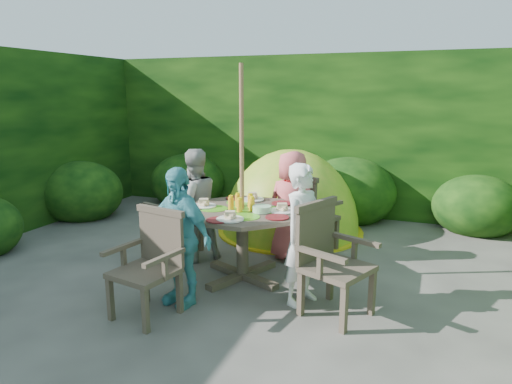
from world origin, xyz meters
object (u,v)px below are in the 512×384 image
(garden_chair_right, at_px, (330,258))
(child_back, at_px, (292,206))
(parasol_pole, at_px, (242,176))
(garden_chair_left, at_px, (179,213))
(garden_chair_front, at_px, (150,262))
(child_left, at_px, (194,205))
(garden_chair_back, at_px, (307,213))
(child_right, at_px, (303,235))
(child_front, at_px, (179,237))
(dome_tent, at_px, (290,231))
(patio_table, at_px, (243,220))

(garden_chair_right, height_order, child_back, child_back)
(parasol_pole, height_order, garden_chair_left, parasol_pole)
(garden_chair_front, bearing_deg, child_back, 77.22)
(garden_chair_front, xyz_separation_m, child_left, (-0.28, 1.32, 0.17))
(parasol_pole, relative_size, child_back, 1.72)
(garden_chair_right, bearing_deg, garden_chair_left, 89.59)
(garden_chair_back, bearing_deg, child_right, 129.43)
(parasol_pole, bearing_deg, garden_chair_back, 66.96)
(child_left, xyz_separation_m, child_front, (0.42, -1.05, -0.01))
(garden_chair_right, height_order, dome_tent, dome_tent)
(parasol_pole, bearing_deg, child_right, -23.28)
(parasol_pole, relative_size, child_front, 1.71)
(garden_chair_right, height_order, child_left, child_left)
(garden_chair_right, distance_m, child_front, 1.36)
(garden_chair_back, height_order, child_right, child_right)
(garden_chair_left, xyz_separation_m, garden_chair_back, (1.43, 0.57, 0.01))
(garden_chair_right, xyz_separation_m, child_front, (-1.32, -0.30, 0.13))
(child_right, distance_m, child_back, 1.13)
(garden_chair_right, relative_size, child_back, 0.75)
(garden_chair_left, relative_size, child_left, 0.72)
(garden_chair_left, distance_m, child_left, 0.33)
(child_left, bearing_deg, dome_tent, -168.73)
(garden_chair_front, relative_size, child_right, 0.68)
(dome_tent, bearing_deg, child_back, -71.24)
(parasol_pole, height_order, garden_chair_front, parasol_pole)
(patio_table, distance_m, child_back, 0.80)
(patio_table, distance_m, garden_chair_right, 1.10)
(garden_chair_back, relative_size, child_front, 0.73)
(garden_chair_right, bearing_deg, child_front, 125.95)
(garden_chair_front, height_order, dome_tent, dome_tent)
(garden_chair_right, bearing_deg, dome_tent, 47.83)
(patio_table, distance_m, child_front, 0.80)
(garden_chair_back, relative_size, garden_chair_front, 1.05)
(patio_table, bearing_deg, dome_tent, 90.27)
(child_left, bearing_deg, child_back, 149.86)
(garden_chair_front, height_order, child_front, child_front)
(garden_chair_right, distance_m, garden_chair_back, 1.55)
(garden_chair_back, relative_size, child_right, 0.72)
(garden_chair_left, xyz_separation_m, child_back, (1.32, 0.29, 0.14))
(garden_chair_front, height_order, child_back, child_back)
(parasol_pole, xyz_separation_m, child_right, (0.73, -0.32, -0.44))
(child_right, bearing_deg, garden_chair_front, 142.07)
(garden_chair_left, distance_m, garden_chair_front, 1.55)
(garden_chair_back, distance_m, child_front, 1.90)
(parasol_pole, bearing_deg, child_front, -113.28)
(patio_table, height_order, garden_chair_left, garden_chair_left)
(garden_chair_left, relative_size, child_right, 0.71)
(garden_chair_right, bearing_deg, child_back, 53.66)
(garden_chair_back, xyz_separation_m, child_right, (0.31, -1.33, 0.15))
(child_right, bearing_deg, garden_chair_right, -91.45)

